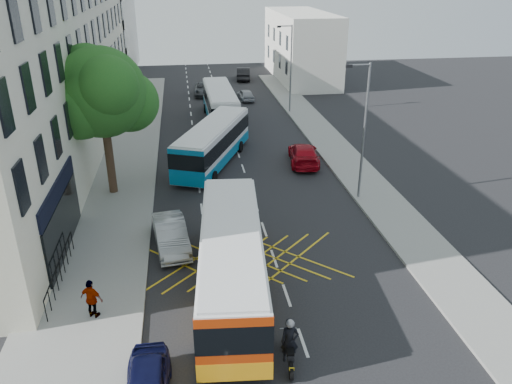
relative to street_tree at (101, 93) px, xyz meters
name	(u,v)px	position (x,y,z in m)	size (l,w,h in m)	color
ground	(303,343)	(8.51, -14.97, -6.29)	(120.00, 120.00, 0.00)	black
pavement_left	(114,192)	(0.01, 0.03, -6.22)	(5.00, 70.00, 0.15)	gray
pavement_right	(360,178)	(16.01, 0.03, -6.22)	(3.00, 70.00, 0.15)	gray
terrace_main	(40,60)	(-5.49, 9.52, 0.46)	(8.30, 45.00, 13.50)	beige
terrace_far	(100,34)	(-5.49, 40.03, -1.29)	(8.00, 20.00, 10.00)	silver
building_right	(301,46)	(19.51, 33.03, -2.29)	(6.00, 18.00, 8.00)	silver
street_tree	(101,93)	(0.00, 0.00, 0.00)	(6.30, 5.70, 8.80)	#382619
lamp_near	(363,126)	(14.71, -2.97, -1.68)	(1.45, 0.15, 8.00)	slate
lamp_far	(290,64)	(14.71, 17.03, -1.68)	(1.45, 0.15, 8.00)	slate
railings	(60,270)	(-1.19, -9.67, -5.57)	(0.08, 5.60, 1.14)	black
bus_near	(232,261)	(6.22, -11.43, -4.67)	(3.49, 11.16, 3.09)	silver
bus_mid	(213,143)	(6.54, 4.36, -4.77)	(6.20, 10.44, 2.90)	silver
bus_far	(220,104)	(7.96, 15.38, -4.74)	(2.75, 10.55, 2.96)	silver
motorbike	(290,343)	(7.77, -15.90, -5.40)	(0.71, 2.14, 1.90)	black
parked_car_silver	(171,235)	(3.61, -7.13, -5.58)	(1.50, 4.31, 1.42)	#A0A4A7
red_hatchback	(304,154)	(12.92, 3.42, -5.59)	(1.98, 4.87, 1.41)	#A00613
distant_car_grey	(205,89)	(7.06, 25.67, -5.64)	(2.17, 4.71, 1.31)	#3B3E43
distant_car_silver	(246,95)	(11.22, 22.60, -5.70)	(1.40, 3.48, 1.19)	#9EA0A6
distant_car_dark	(243,74)	(12.34, 33.27, -5.54)	(1.60, 4.59, 1.51)	black
pedestrian_far	(92,299)	(0.59, -12.40, -5.30)	(0.99, 0.41, 1.68)	gray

